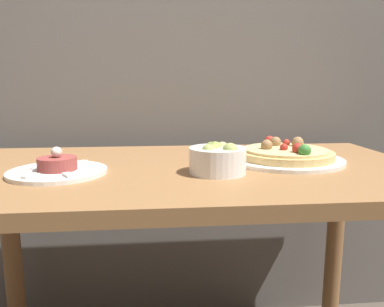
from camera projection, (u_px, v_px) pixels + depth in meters
dining_table at (186, 205)px, 1.00m from camera, size 1.26×0.68×0.72m
pizza_plate at (286, 155)px, 1.04m from camera, size 0.32×0.32×0.06m
tartare_plate at (58, 169)px, 0.89m from camera, size 0.23×0.23×0.07m
small_bowl at (218, 159)px, 0.90m from camera, size 0.14×0.14×0.08m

